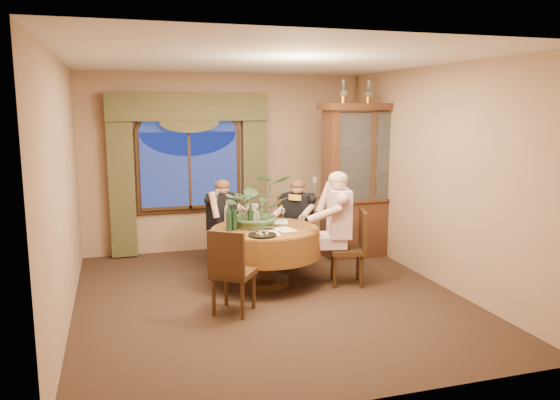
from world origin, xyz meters
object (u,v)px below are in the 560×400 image
object	(u,v)px
chair_front_left	(234,271)
centerpiece_plant	(257,181)
oil_lamp_left	(343,91)
stoneware_vase	(254,215)
chair_back	(230,232)
wine_bottle_1	(250,217)
chair_back_right	(287,232)
person_scarf	(298,223)
china_cabinet	(366,180)
person_back	(222,224)
wine_bottle_2	(227,215)
olive_bowl	(268,227)
wine_bottle_3	(234,217)
person_pink	(339,228)
chair_right	(347,248)
wine_bottle_0	(248,216)
oil_lamp_center	(368,92)
dining_table	(265,256)
oil_lamp_right	(393,92)
wine_bottle_4	(229,218)

from	to	relation	value
chair_front_left	centerpiece_plant	size ratio (longest dim) A/B	0.97
oil_lamp_left	stoneware_vase	size ratio (longest dim) A/B	1.16
chair_back	wine_bottle_1	distance (m)	1.20
chair_front_left	chair_back	bearing A→B (deg)	114.42
chair_back_right	person_scarf	size ratio (longest dim) A/B	0.76
china_cabinet	oil_lamp_left	xyz separation A→B (m)	(-0.41, 0.00, 1.34)
person_back	wine_bottle_2	distance (m)	0.81
oil_lamp_left	olive_bowl	size ratio (longest dim) A/B	2.34
chair_back_right	wine_bottle_3	world-z (taller)	wine_bottle_3
person_pink	chair_front_left	bearing A→B (deg)	126.17
person_back	wine_bottle_3	distance (m)	0.98
chair_right	chair_back_right	bearing A→B (deg)	39.25
wine_bottle_0	wine_bottle_3	distance (m)	0.19
oil_lamp_center	chair_right	xyz separation A→B (m)	(-0.87, -1.29, -2.02)
centerpiece_plant	wine_bottle_1	bearing A→B (deg)	-122.03
dining_table	olive_bowl	world-z (taller)	olive_bowl
stoneware_vase	wine_bottle_3	world-z (taller)	wine_bottle_3
oil_lamp_right	person_scarf	size ratio (longest dim) A/B	0.27
centerpiece_plant	wine_bottle_2	bearing A→B (deg)	-179.99
person_back	stoneware_vase	world-z (taller)	person_back
chair_back	chair_right	bearing A→B (deg)	119.64
oil_lamp_right	chair_front_left	xyz separation A→B (m)	(-2.89, -1.84, -2.02)
china_cabinet	chair_right	distance (m)	1.70
wine_bottle_3	wine_bottle_0	bearing A→B (deg)	15.53
person_back	wine_bottle_0	bearing A→B (deg)	77.56
oil_lamp_center	oil_lamp_right	xyz separation A→B (m)	(0.41, 0.00, 0.00)
person_scarf	china_cabinet	bearing A→B (deg)	-121.07
person_back	centerpiece_plant	distance (m)	1.08
dining_table	chair_back_right	bearing A→B (deg)	55.37
olive_bowl	chair_front_left	bearing A→B (deg)	-128.18
china_cabinet	chair_front_left	size ratio (longest dim) A/B	2.43
chair_front_left	olive_bowl	size ratio (longest dim) A/B	6.62
chair_back	stoneware_vase	size ratio (longest dim) A/B	3.28
dining_table	person_back	distance (m)	1.02
china_cabinet	wine_bottle_1	size ratio (longest dim) A/B	7.08
dining_table	olive_bowl	size ratio (longest dim) A/B	10.13
person_scarf	wine_bottle_4	bearing A→B (deg)	77.54
oil_lamp_center	wine_bottle_3	world-z (taller)	oil_lamp_center
person_scarf	wine_bottle_1	size ratio (longest dim) A/B	3.83
wine_bottle_0	wine_bottle_2	xyz separation A→B (m)	(-0.24, 0.12, 0.00)
olive_bowl	wine_bottle_3	distance (m)	0.45
oil_lamp_right	chair_right	xyz separation A→B (m)	(-1.28, -1.29, -2.02)
chair_back	dining_table	bearing A→B (deg)	90.00
dining_table	person_pink	xyz separation A→B (m)	(0.93, -0.22, 0.36)
wine_bottle_2	wine_bottle_3	xyz separation A→B (m)	(0.06, -0.18, 0.00)
olive_bowl	wine_bottle_4	xyz separation A→B (m)	(-0.50, 0.02, 0.14)
dining_table	chair_front_left	size ratio (longest dim) A/B	1.53
wine_bottle_2	wine_bottle_4	bearing A→B (deg)	-94.97
dining_table	wine_bottle_0	xyz separation A→B (m)	(-0.22, 0.03, 0.54)
person_back	oil_lamp_left	bearing A→B (deg)	159.42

